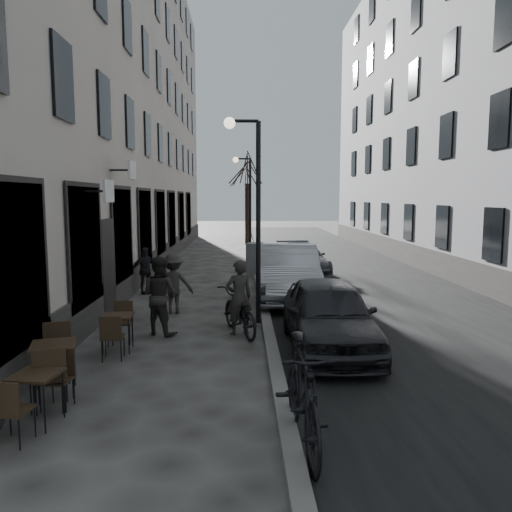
{
  "coord_description": "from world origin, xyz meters",
  "views": [
    {
      "loc": [
        -0.41,
        -6.37,
        3.17
      ],
      "look_at": [
        -0.08,
        5.19,
        1.8
      ],
      "focal_mm": 35.0,
      "sensor_mm": 36.0,
      "label": 1
    }
  ],
  "objects_px": {
    "pedestrian_far": "(145,271)",
    "moped": "(302,394)",
    "car_far": "(302,259)",
    "car_near": "(329,315)",
    "tree_near": "(247,169)",
    "streetlamp_far": "(247,197)",
    "tree_far": "(246,174)",
    "utility_cabinet": "(255,259)",
    "bistro_set_a": "(37,393)",
    "bistro_set_c": "(118,329)",
    "pedestrian_near": "(160,295)",
    "pedestrian_mid": "(173,284)",
    "car_mid": "(288,272)",
    "bicycle": "(239,312)",
    "streetlamp_near": "(251,197)",
    "bistro_set_b": "(54,363)"
  },
  "relations": [
    {
      "from": "bicycle",
      "to": "car_far",
      "type": "height_order",
      "value": "car_far"
    },
    {
      "from": "car_near",
      "to": "car_mid",
      "type": "distance_m",
      "value": 5.22
    },
    {
      "from": "streetlamp_near",
      "to": "bicycle",
      "type": "distance_m",
      "value": 2.85
    },
    {
      "from": "tree_far",
      "to": "bicycle",
      "type": "height_order",
      "value": "tree_far"
    },
    {
      "from": "streetlamp_near",
      "to": "moped",
      "type": "xyz_separation_m",
      "value": [
        0.52,
        -6.34,
        -2.47
      ]
    },
    {
      "from": "tree_near",
      "to": "pedestrian_far",
      "type": "height_order",
      "value": "tree_near"
    },
    {
      "from": "pedestrian_mid",
      "to": "car_mid",
      "type": "distance_m",
      "value": 3.8
    },
    {
      "from": "streetlamp_near",
      "to": "moped",
      "type": "relative_size",
      "value": 2.21
    },
    {
      "from": "bistro_set_b",
      "to": "pedestrian_far",
      "type": "distance_m",
      "value": 8.45
    },
    {
      "from": "streetlamp_near",
      "to": "bistro_set_b",
      "type": "xyz_separation_m",
      "value": [
        -3.26,
        -4.53,
        -2.65
      ]
    },
    {
      "from": "tree_near",
      "to": "pedestrian_near",
      "type": "distance_m",
      "value": 16.58
    },
    {
      "from": "car_mid",
      "to": "car_far",
      "type": "relative_size",
      "value": 1.18
    },
    {
      "from": "tree_far",
      "to": "pedestrian_near",
      "type": "bearing_deg",
      "value": -95.73
    },
    {
      "from": "utility_cabinet",
      "to": "pedestrian_mid",
      "type": "relative_size",
      "value": 0.81
    },
    {
      "from": "utility_cabinet",
      "to": "pedestrian_mid",
      "type": "distance_m",
      "value": 6.92
    },
    {
      "from": "tree_far",
      "to": "moped",
      "type": "xyz_separation_m",
      "value": [
        0.45,
        -27.34,
        -3.97
      ]
    },
    {
      "from": "moped",
      "to": "streetlamp_near",
      "type": "bearing_deg",
      "value": 92.04
    },
    {
      "from": "tree_far",
      "to": "car_far",
      "type": "xyz_separation_m",
      "value": [
        2.19,
        -12.86,
        -4.04
      ]
    },
    {
      "from": "utility_cabinet",
      "to": "moped",
      "type": "distance_m",
      "value": 13.92
    },
    {
      "from": "bistro_set_c",
      "to": "pedestrian_near",
      "type": "height_order",
      "value": "pedestrian_near"
    },
    {
      "from": "tree_near",
      "to": "car_mid",
      "type": "xyz_separation_m",
      "value": [
        1.13,
        -12.06,
        -3.83
      ]
    },
    {
      "from": "bistro_set_a",
      "to": "pedestrian_mid",
      "type": "distance_m",
      "value": 6.77
    },
    {
      "from": "utility_cabinet",
      "to": "car_mid",
      "type": "relative_size",
      "value": 0.26
    },
    {
      "from": "bistro_set_a",
      "to": "bistro_set_b",
      "type": "relative_size",
      "value": 0.88
    },
    {
      "from": "bistro_set_b",
      "to": "moped",
      "type": "relative_size",
      "value": 0.75
    },
    {
      "from": "tree_far",
      "to": "pedestrian_mid",
      "type": "xyz_separation_m",
      "value": [
        -2.18,
        -19.93,
        -3.84
      ]
    },
    {
      "from": "utility_cabinet",
      "to": "bistro_set_a",
      "type": "bearing_deg",
      "value": -88.35
    },
    {
      "from": "tree_far",
      "to": "car_near",
      "type": "bearing_deg",
      "value": -86.33
    },
    {
      "from": "pedestrian_mid",
      "to": "car_mid",
      "type": "bearing_deg",
      "value": -157.39
    },
    {
      "from": "pedestrian_far",
      "to": "moped",
      "type": "bearing_deg",
      "value": -105.21
    },
    {
      "from": "tree_far",
      "to": "utility_cabinet",
      "type": "height_order",
      "value": "tree_far"
    },
    {
      "from": "car_far",
      "to": "car_near",
      "type": "bearing_deg",
      "value": -99.12
    },
    {
      "from": "tree_near",
      "to": "bistro_set_c",
      "type": "xyz_separation_m",
      "value": [
        -2.88,
        -17.26,
        -4.2
      ]
    },
    {
      "from": "tree_near",
      "to": "tree_far",
      "type": "distance_m",
      "value": 6.0
    },
    {
      "from": "streetlamp_near",
      "to": "car_far",
      "type": "height_order",
      "value": "streetlamp_near"
    },
    {
      "from": "pedestrian_far",
      "to": "moped",
      "type": "height_order",
      "value": "pedestrian_far"
    },
    {
      "from": "tree_far",
      "to": "bistro_set_c",
      "type": "bearing_deg",
      "value": -97.06
    },
    {
      "from": "pedestrian_near",
      "to": "moped",
      "type": "distance_m",
      "value": 5.97
    },
    {
      "from": "streetlamp_far",
      "to": "pedestrian_near",
      "type": "bearing_deg",
      "value": -99.33
    },
    {
      "from": "bistro_set_a",
      "to": "utility_cabinet",
      "type": "bearing_deg",
      "value": 84.47
    },
    {
      "from": "streetlamp_far",
      "to": "moped",
      "type": "distance_m",
      "value": 18.52
    },
    {
      "from": "tree_near",
      "to": "pedestrian_far",
      "type": "xyz_separation_m",
      "value": [
        -3.5,
        -11.08,
        -3.89
      ]
    },
    {
      "from": "bistro_set_a",
      "to": "pedestrian_mid",
      "type": "xyz_separation_m",
      "value": [
        1.0,
        6.69,
        0.37
      ]
    },
    {
      "from": "tree_near",
      "to": "bistro_set_c",
      "type": "height_order",
      "value": "tree_near"
    },
    {
      "from": "tree_near",
      "to": "bicycle",
      "type": "relative_size",
      "value": 2.81
    },
    {
      "from": "bistro_set_c",
      "to": "pedestrian_near",
      "type": "relative_size",
      "value": 0.84
    },
    {
      "from": "moped",
      "to": "bistro_set_a",
      "type": "bearing_deg",
      "value": 165.98
    },
    {
      "from": "streetlamp_near",
      "to": "car_mid",
      "type": "xyz_separation_m",
      "value": [
        1.2,
        2.94,
        -2.32
      ]
    },
    {
      "from": "car_mid",
      "to": "car_far",
      "type": "height_order",
      "value": "car_mid"
    },
    {
      "from": "pedestrian_near",
      "to": "car_far",
      "type": "bearing_deg",
      "value": -85.96
    }
  ]
}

